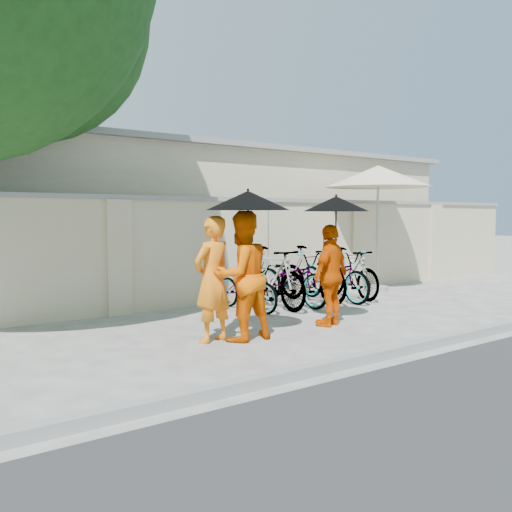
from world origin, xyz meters
TOP-DOWN VIEW (x-y plane):
  - ground at (0.00, 0.00)m, footprint 80.00×80.00m
  - kerb at (0.00, -1.70)m, footprint 40.00×0.16m
  - compound_wall at (1.00, 3.20)m, footprint 20.00×0.30m
  - building_behind at (2.00, 7.00)m, footprint 14.00×6.00m
  - monk_left at (-0.85, 0.33)m, footprint 0.71×0.55m
  - monk_center at (-0.48, 0.17)m, footprint 0.87×0.68m
  - parasol_center at (-0.43, 0.09)m, footprint 1.15×1.15m
  - monk_right at (1.24, 0.17)m, footprint 1.00×0.65m
  - parasol_right at (1.26, 0.09)m, footprint 1.02×1.02m
  - patio_umbrella at (4.99, 2.46)m, footprint 2.65×2.65m
  - bike_0 at (1.05, 2.10)m, footprint 0.66×1.67m
  - bike_1 at (1.57, 2.00)m, footprint 0.61×1.93m
  - bike_2 at (2.09, 2.06)m, footprint 0.72×1.99m
  - bike_3 at (2.60, 2.06)m, footprint 0.56×1.88m
  - bike_4 at (3.12, 1.96)m, footprint 0.71×1.97m
  - bike_5 at (3.63, 1.99)m, footprint 0.71×1.80m

SIDE VIEW (x-z plane):
  - ground at x=0.00m, z-range 0.00..0.00m
  - kerb at x=0.00m, z-range 0.00..0.12m
  - bike_0 at x=1.05m, z-range 0.00..0.86m
  - bike_4 at x=3.12m, z-range 0.00..1.03m
  - bike_2 at x=2.09m, z-range 0.00..1.04m
  - bike_5 at x=3.63m, z-range 0.00..1.05m
  - bike_3 at x=2.60m, z-range 0.00..1.12m
  - bike_1 at x=1.57m, z-range 0.00..1.15m
  - monk_right at x=1.24m, z-range 0.00..1.59m
  - monk_left at x=-0.85m, z-range 0.00..1.72m
  - monk_center at x=-0.48m, z-range 0.00..1.79m
  - compound_wall at x=1.00m, z-range 0.00..2.00m
  - building_behind at x=2.00m, z-range 0.00..3.20m
  - parasol_right at x=1.26m, z-range 1.34..2.46m
  - parasol_center at x=-0.43m, z-range 1.41..2.45m
  - patio_umbrella at x=4.99m, z-range 1.15..3.99m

